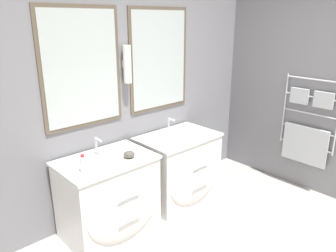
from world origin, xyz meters
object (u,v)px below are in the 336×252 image
object	(u,v)px
amenity_bowl	(129,154)
toiletry_bottle	(83,164)
vanity_right	(180,168)
vanity_left	(110,197)

from	to	relation	value
amenity_bowl	toiletry_bottle	bearing A→B (deg)	177.21
toiletry_bottle	amenity_bowl	size ratio (longest dim) A/B	1.48
amenity_bowl	vanity_right	bearing A→B (deg)	6.13
vanity_left	amenity_bowl	size ratio (longest dim) A/B	8.16
vanity_right	amenity_bowl	bearing A→B (deg)	-173.87
toiletry_bottle	amenity_bowl	distance (m)	0.46
vanity_right	toiletry_bottle	xyz separation A→B (m)	(-1.21, -0.06, 0.45)
vanity_right	amenity_bowl	xyz separation A→B (m)	(-0.75, -0.08, 0.41)
vanity_right	toiletry_bottle	bearing A→B (deg)	-177.22
vanity_left	amenity_bowl	xyz separation A→B (m)	(0.18, -0.08, 0.41)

